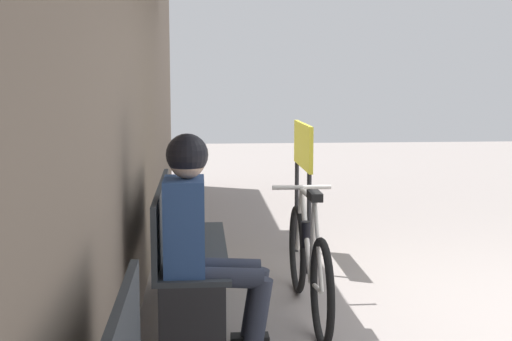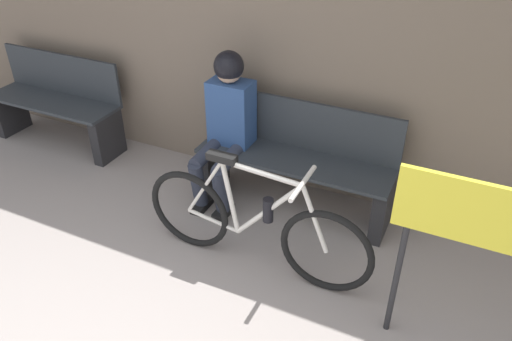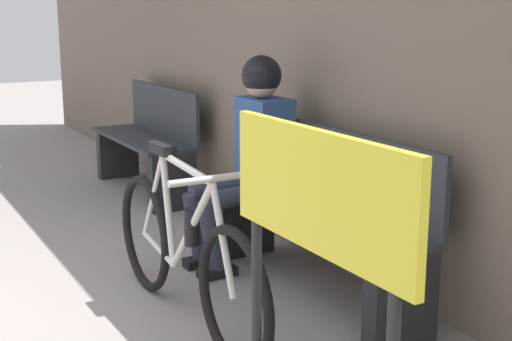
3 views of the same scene
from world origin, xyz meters
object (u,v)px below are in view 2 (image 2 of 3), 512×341
Objects in this scene: bicycle at (254,226)px; park_bench_near at (296,162)px; person_seated at (226,119)px; park_bench_far at (57,105)px; signboard at (482,233)px.

park_bench_near is at bearing 90.88° from bicycle.
park_bench_near is 1.25× the size of person_seated.
person_seated is at bearing -2.96° from park_bench_far.
park_bench_near is at bearing 10.41° from person_seated.
signboard is (1.89, -0.84, 0.16)m from person_seated.
park_bench_near is 1.70m from signboard.
person_seated reaches higher than signboard.
park_bench_near is at bearing 0.07° from park_bench_far.
bicycle is at bearing -50.25° from person_seated.
person_seated is (-0.56, -0.10, 0.31)m from park_bench_near.
signboard is at bearing -23.88° from person_seated.
park_bench_near is at bearing 144.83° from signboard.
bicycle is at bearing 173.42° from signboard.
park_bench_near is 1.13× the size of park_bench_far.
signboard reaches higher than park_bench_far.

